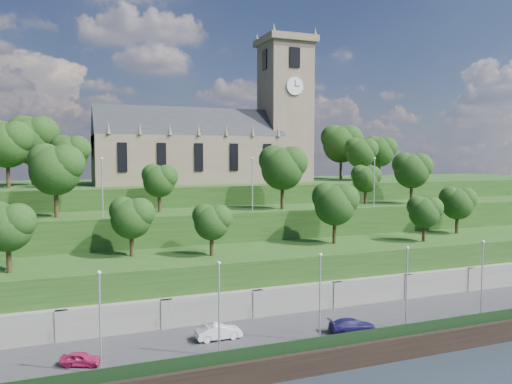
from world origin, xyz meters
name	(u,v)px	position (x,y,z in m)	size (l,w,h in m)	color
ground	(351,368)	(0.00, 0.00, 0.00)	(320.00, 320.00, 0.00)	black
promenade	(320,336)	(0.00, 6.00, 1.00)	(160.00, 12.00, 2.00)	#2D2D30
quay_wall	(352,357)	(0.00, -0.05, 1.10)	(160.00, 0.50, 2.20)	black
fence	(348,339)	(0.00, 0.60, 2.60)	(160.00, 0.10, 1.20)	black
retaining_wall	(296,306)	(0.00, 11.97, 2.50)	(160.00, 2.10, 5.00)	slate
embankment_lower	(275,281)	(0.00, 18.00, 4.00)	(160.00, 12.00, 8.00)	#1D3D14
embankment_upper	(245,250)	(0.00, 29.00, 6.00)	(160.00, 10.00, 12.00)	#1D3D14
hilltop	(207,222)	(0.00, 50.00, 7.50)	(160.00, 32.00, 15.00)	#1D3D14
church	(216,140)	(0.79, 45.98, 22.52)	(38.60, 12.35, 27.60)	brown
trees_lower	(284,210)	(1.31, 18.24, 12.86)	(65.75, 8.77, 8.15)	black
trees_upper	(251,169)	(0.55, 27.80, 17.77)	(59.65, 8.31, 9.25)	black
trees_hilltop	(206,144)	(-1.22, 45.63, 21.81)	(72.26, 16.33, 11.17)	black
lamp_posts_promenade	(320,291)	(-2.00, 2.50, 6.86)	(60.36, 0.36, 8.50)	#B2B2B7
lamp_posts_upper	(252,180)	(0.00, 26.00, 16.36)	(40.36, 0.36, 7.51)	#B2B2B7
car_left	(81,359)	(-23.45, 4.70, 2.58)	(1.37, 3.41, 1.16)	#A91C4D
car_middle	(219,332)	(-10.89, 6.39, 2.73)	(1.56, 4.46, 1.47)	silver
car_right	(352,325)	(2.18, 3.40, 2.69)	(1.94, 4.76, 1.38)	#1B1751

